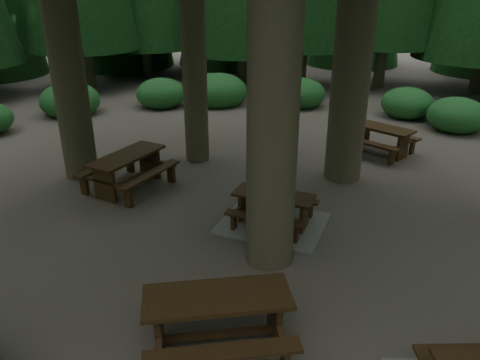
# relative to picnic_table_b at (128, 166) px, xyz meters

# --- Properties ---
(ground) EXTENTS (80.00, 80.00, 0.00)m
(ground) POSITION_rel_picnic_table_b_xyz_m (2.73, -2.87, -0.57)
(ground) COLOR #4D453E
(ground) RESTS_ON ground
(picnic_table_b) EXTENTS (2.22, 2.43, 0.86)m
(picnic_table_b) POSITION_rel_picnic_table_b_xyz_m (0.00, 0.00, 0.00)
(picnic_table_b) COLOR black
(picnic_table_b) RESTS_ON ground
(picnic_table_c) EXTENTS (2.43, 2.18, 0.70)m
(picnic_table_c) POSITION_rel_picnic_table_b_xyz_m (3.53, -1.42, -0.34)
(picnic_table_c) COLOR gray
(picnic_table_c) RESTS_ON ground
(picnic_table_d) EXTENTS (2.35, 2.29, 0.79)m
(picnic_table_d) POSITION_rel_picnic_table_b_xyz_m (6.30, 3.24, -0.04)
(picnic_table_d) COLOR black
(picnic_table_d) RESTS_ON ground
(picnic_table_e) EXTENTS (2.29, 2.02, 0.85)m
(picnic_table_e) POSITION_rel_picnic_table_b_xyz_m (2.98, -4.94, -0.01)
(picnic_table_e) COLOR black
(picnic_table_e) RESTS_ON ground
(shrub_ring) EXTENTS (23.86, 24.64, 1.49)m
(shrub_ring) POSITION_rel_picnic_table_b_xyz_m (3.43, -2.12, -0.17)
(shrub_ring) COLOR #205F24
(shrub_ring) RESTS_ON ground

